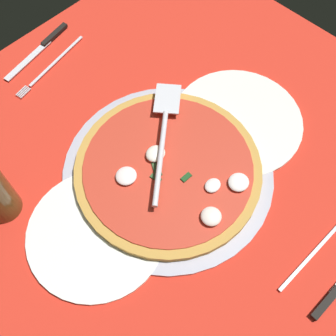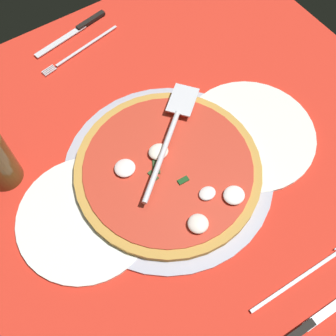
% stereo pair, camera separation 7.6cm
% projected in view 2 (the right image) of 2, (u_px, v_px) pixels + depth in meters
% --- Properties ---
extents(ground_plane, '(0.98, 0.98, 0.01)m').
position_uv_depth(ground_plane, '(182.00, 171.00, 0.78)').
color(ground_plane, red).
extents(checker_pattern, '(0.98, 0.98, 0.00)m').
position_uv_depth(checker_pattern, '(182.00, 170.00, 0.78)').
color(checker_pattern, silver).
rests_on(checker_pattern, ground_plane).
extents(pizza_pan, '(0.39, 0.39, 0.01)m').
position_uv_depth(pizza_pan, '(168.00, 172.00, 0.77)').
color(pizza_pan, '#B0B1C3').
rests_on(pizza_pan, ground_plane).
extents(dinner_plate_left, '(0.26, 0.26, 0.01)m').
position_uv_depth(dinner_plate_left, '(249.00, 134.00, 0.81)').
color(dinner_plate_left, white).
rests_on(dinner_plate_left, ground_plane).
extents(dinner_plate_right, '(0.24, 0.24, 0.01)m').
position_uv_depth(dinner_plate_right, '(85.00, 218.00, 0.73)').
color(dinner_plate_right, white).
rests_on(dinner_plate_right, ground_plane).
extents(pizza, '(0.35, 0.35, 0.03)m').
position_uv_depth(pizza, '(168.00, 169.00, 0.76)').
color(pizza, gold).
rests_on(pizza, pizza_pan).
extents(pizza_server, '(0.23, 0.19, 0.01)m').
position_uv_depth(pizza_server, '(170.00, 135.00, 0.76)').
color(pizza_server, silver).
rests_on(pizza_server, pizza).
extents(place_setting_near, '(0.23, 0.15, 0.01)m').
position_uv_depth(place_setting_near, '(79.00, 41.00, 0.93)').
color(place_setting_near, white).
rests_on(place_setting_near, ground_plane).
extents(place_setting_far, '(0.21, 0.15, 0.01)m').
position_uv_depth(place_setting_far, '(308.00, 300.00, 0.66)').
color(place_setting_far, white).
rests_on(place_setting_far, ground_plane).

